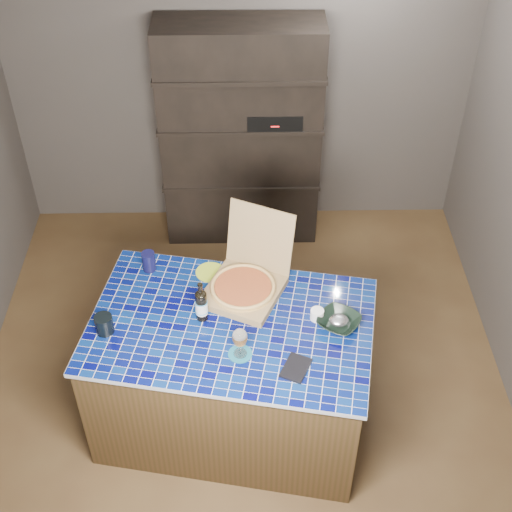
{
  "coord_description": "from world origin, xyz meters",
  "views": [
    {
      "loc": [
        0.04,
        -3.12,
        3.82
      ],
      "look_at": [
        0.09,
        0.0,
        1.04
      ],
      "focal_mm": 50.0,
      "sensor_mm": 36.0,
      "label": 1
    }
  ],
  "objects_px": {
    "mead_bottle": "(201,305)",
    "kitchen_island": "(232,373)",
    "bowl": "(339,322)",
    "pizza_box": "(245,284)",
    "dvd_case": "(296,368)",
    "wine_glass": "(240,338)"
  },
  "relations": [
    {
      "from": "pizza_box",
      "to": "wine_glass",
      "type": "xyz_separation_m",
      "value": [
        -0.03,
        -0.48,
        0.07
      ]
    },
    {
      "from": "mead_bottle",
      "to": "bowl",
      "type": "height_order",
      "value": "mead_bottle"
    },
    {
      "from": "bowl",
      "to": "pizza_box",
      "type": "bearing_deg",
      "value": 152.08
    },
    {
      "from": "pizza_box",
      "to": "dvd_case",
      "type": "distance_m",
      "value": 0.64
    },
    {
      "from": "kitchen_island",
      "to": "dvd_case",
      "type": "xyz_separation_m",
      "value": [
        0.35,
        -0.33,
        0.44
      ]
    },
    {
      "from": "kitchen_island",
      "to": "mead_bottle",
      "type": "relative_size",
      "value": 6.54
    },
    {
      "from": "mead_bottle",
      "to": "bowl",
      "type": "bearing_deg",
      "value": -5.21
    },
    {
      "from": "mead_bottle",
      "to": "kitchen_island",
      "type": "bearing_deg",
      "value": -16.9
    },
    {
      "from": "mead_bottle",
      "to": "wine_glass",
      "type": "bearing_deg",
      "value": -51.81
    },
    {
      "from": "pizza_box",
      "to": "dvd_case",
      "type": "relative_size",
      "value": 3.56
    },
    {
      "from": "wine_glass",
      "to": "kitchen_island",
      "type": "bearing_deg",
      "value": 103.56
    },
    {
      "from": "mead_bottle",
      "to": "dvd_case",
      "type": "xyz_separation_m",
      "value": [
        0.51,
        -0.38,
        -0.1
      ]
    },
    {
      "from": "pizza_box",
      "to": "dvd_case",
      "type": "xyz_separation_m",
      "value": [
        0.27,
        -0.58,
        -0.06
      ]
    },
    {
      "from": "wine_glass",
      "to": "bowl",
      "type": "xyz_separation_m",
      "value": [
        0.55,
        0.2,
        -0.1
      ]
    },
    {
      "from": "kitchen_island",
      "to": "dvd_case",
      "type": "bearing_deg",
      "value": -32.5
    },
    {
      "from": "dvd_case",
      "to": "mead_bottle",
      "type": "bearing_deg",
      "value": 168.14
    },
    {
      "from": "kitchen_island",
      "to": "mead_bottle",
      "type": "xyz_separation_m",
      "value": [
        -0.16,
        0.05,
        0.54
      ]
    },
    {
      "from": "kitchen_island",
      "to": "mead_bottle",
      "type": "height_order",
      "value": "mead_bottle"
    },
    {
      "from": "kitchen_island",
      "to": "dvd_case",
      "type": "relative_size",
      "value": 9.93
    },
    {
      "from": "wine_glass",
      "to": "bowl",
      "type": "relative_size",
      "value": 0.81
    },
    {
      "from": "dvd_case",
      "to": "bowl",
      "type": "relative_size",
      "value": 0.77
    },
    {
      "from": "wine_glass",
      "to": "bowl",
      "type": "height_order",
      "value": "wine_glass"
    }
  ]
}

